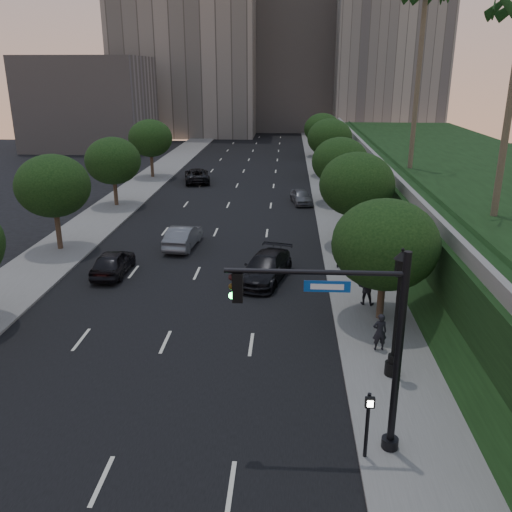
# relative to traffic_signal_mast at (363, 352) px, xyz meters

# --- Properties ---
(ground) EXTENTS (160.00, 160.00, 0.00)m
(ground) POSITION_rel_traffic_signal_mast_xyz_m (-7.99, 2.05, -3.67)
(ground) COLOR black
(ground) RESTS_ON ground
(road_surface) EXTENTS (16.00, 140.00, 0.02)m
(road_surface) POSITION_rel_traffic_signal_mast_xyz_m (-7.99, 32.05, -3.66)
(road_surface) COLOR black
(road_surface) RESTS_ON ground
(sidewalk_right) EXTENTS (4.50, 140.00, 0.15)m
(sidewalk_right) POSITION_rel_traffic_signal_mast_xyz_m (2.26, 32.05, -3.60)
(sidewalk_right) COLOR slate
(sidewalk_right) RESTS_ON ground
(sidewalk_left) EXTENTS (4.50, 140.00, 0.15)m
(sidewalk_left) POSITION_rel_traffic_signal_mast_xyz_m (-18.24, 32.05, -3.60)
(sidewalk_left) COLOR slate
(sidewalk_left) RESTS_ON ground
(embankment) EXTENTS (18.00, 90.00, 4.00)m
(embankment) POSITION_rel_traffic_signal_mast_xyz_m (14.01, 30.05, -1.67)
(embankment) COLOR black
(embankment) RESTS_ON ground
(parapet_wall) EXTENTS (0.35, 90.00, 0.70)m
(parapet_wall) POSITION_rel_traffic_signal_mast_xyz_m (5.51, 30.05, 0.68)
(parapet_wall) COLOR slate
(parapet_wall) RESTS_ON embankment
(office_block_left) EXTENTS (26.00, 20.00, 32.00)m
(office_block_left) POSITION_rel_traffic_signal_mast_xyz_m (-21.99, 94.05, 12.33)
(office_block_left) COLOR gray
(office_block_left) RESTS_ON ground
(office_block_mid) EXTENTS (22.00, 18.00, 26.00)m
(office_block_mid) POSITION_rel_traffic_signal_mast_xyz_m (-1.99, 104.05, 9.33)
(office_block_mid) COLOR gray
(office_block_mid) RESTS_ON ground
(office_block_right) EXTENTS (20.00, 22.00, 36.00)m
(office_block_right) POSITION_rel_traffic_signal_mast_xyz_m (16.01, 98.05, 14.33)
(office_block_right) COLOR gray
(office_block_right) RESTS_ON ground
(office_block_filler) EXTENTS (18.00, 16.00, 14.00)m
(office_block_filler) POSITION_rel_traffic_signal_mast_xyz_m (-33.99, 72.05, 3.33)
(office_block_filler) COLOR gray
(office_block_filler) RESTS_ON ground
(tree_right_a) EXTENTS (5.20, 5.20, 6.24)m
(tree_right_a) POSITION_rel_traffic_signal_mast_xyz_m (2.31, 10.05, 0.35)
(tree_right_a) COLOR #38281C
(tree_right_a) RESTS_ON ground
(tree_right_b) EXTENTS (5.20, 5.20, 6.74)m
(tree_right_b) POSITION_rel_traffic_signal_mast_xyz_m (2.31, 22.05, 0.84)
(tree_right_b) COLOR #38281C
(tree_right_b) RESTS_ON ground
(tree_right_c) EXTENTS (5.20, 5.20, 6.24)m
(tree_right_c) POSITION_rel_traffic_signal_mast_xyz_m (2.31, 35.05, 0.35)
(tree_right_c) COLOR #38281C
(tree_right_c) RESTS_ON ground
(tree_right_d) EXTENTS (5.20, 5.20, 6.74)m
(tree_right_d) POSITION_rel_traffic_signal_mast_xyz_m (2.31, 49.05, 0.84)
(tree_right_d) COLOR #38281C
(tree_right_d) RESTS_ON ground
(tree_right_e) EXTENTS (5.20, 5.20, 6.24)m
(tree_right_e) POSITION_rel_traffic_signal_mast_xyz_m (2.31, 64.05, 0.35)
(tree_right_e) COLOR #38281C
(tree_right_e) RESTS_ON ground
(tree_left_b) EXTENTS (5.00, 5.00, 6.71)m
(tree_left_b) POSITION_rel_traffic_signal_mast_xyz_m (-18.29, 20.05, 0.90)
(tree_left_b) COLOR #38281C
(tree_left_b) RESTS_ON ground
(tree_left_c) EXTENTS (5.00, 5.00, 6.34)m
(tree_left_c) POSITION_rel_traffic_signal_mast_xyz_m (-18.29, 33.05, 0.53)
(tree_left_c) COLOR #38281C
(tree_left_c) RESTS_ON ground
(tree_left_d) EXTENTS (5.00, 5.00, 6.71)m
(tree_left_d) POSITION_rel_traffic_signal_mast_xyz_m (-18.29, 47.05, 0.90)
(tree_left_d) COLOR #38281C
(tree_left_d) RESTS_ON ground
(traffic_signal_mast) EXTENTS (5.68, 0.56, 7.00)m
(traffic_signal_mast) POSITION_rel_traffic_signal_mast_xyz_m (0.00, 0.00, 0.00)
(traffic_signal_mast) COLOR black
(traffic_signal_mast) RESTS_ON ground
(street_lamp) EXTENTS (0.64, 0.64, 5.62)m
(street_lamp) POSITION_rel_traffic_signal_mast_xyz_m (1.96, 4.61, -1.04)
(street_lamp) COLOR black
(street_lamp) RESTS_ON ground
(pedestrian_signal) EXTENTS (0.30, 0.33, 2.50)m
(pedestrian_signal) POSITION_rel_traffic_signal_mast_xyz_m (0.21, -0.55, -2.11)
(pedestrian_signal) COLOR black
(pedestrian_signal) RESTS_ON ground
(sedan_near_left) EXTENTS (1.85, 4.59, 1.56)m
(sedan_near_left) POSITION_rel_traffic_signal_mast_xyz_m (-13.11, 15.64, -2.89)
(sedan_near_left) COLOR black
(sedan_near_left) RESTS_ON ground
(sedan_mid_left) EXTENTS (2.10, 4.98, 1.60)m
(sedan_mid_left) POSITION_rel_traffic_signal_mast_xyz_m (-9.80, 21.22, -2.87)
(sedan_mid_left) COLOR slate
(sedan_mid_left) RESTS_ON ground
(sedan_far_left) EXTENTS (3.70, 6.11, 1.58)m
(sedan_far_left) POSITION_rel_traffic_signal_mast_xyz_m (-12.66, 44.68, -2.88)
(sedan_far_left) COLOR black
(sedan_far_left) RESTS_ON ground
(sedan_near_right) EXTENTS (3.61, 5.96, 1.61)m
(sedan_near_right) POSITION_rel_traffic_signal_mast_xyz_m (-3.69, 15.15, -2.87)
(sedan_near_right) COLOR black
(sedan_near_right) RESTS_ON ground
(sedan_far_right) EXTENTS (2.32, 4.28, 1.38)m
(sedan_far_right) POSITION_rel_traffic_signal_mast_xyz_m (-1.17, 35.03, -2.98)
(sedan_far_right) COLOR #57595D
(sedan_far_right) RESTS_ON ground
(pedestrian_a) EXTENTS (0.67, 0.48, 1.74)m
(pedestrian_a) POSITION_rel_traffic_signal_mast_xyz_m (1.75, 6.69, -2.65)
(pedestrian_a) COLOR black
(pedestrian_a) RESTS_ON sidewalk_right
(pedestrian_b) EXTENTS (1.08, 0.94, 1.89)m
(pedestrian_b) POSITION_rel_traffic_signal_mast_xyz_m (1.82, 11.72, -2.58)
(pedestrian_b) COLOR black
(pedestrian_b) RESTS_ON sidewalk_right
(pedestrian_c) EXTENTS (1.09, 0.61, 1.75)m
(pedestrian_c) POSITION_rel_traffic_signal_mast_xyz_m (0.95, 17.32, -2.65)
(pedestrian_c) COLOR black
(pedestrian_c) RESTS_ON sidewalk_right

